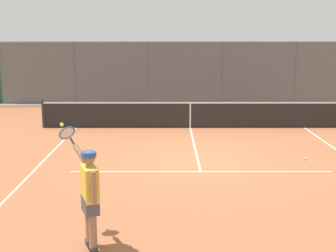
% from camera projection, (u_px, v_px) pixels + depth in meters
% --- Properties ---
extents(ground_plane, '(60.00, 60.00, 0.00)m').
position_uv_depth(ground_plane, '(198.00, 160.00, 12.86)').
color(ground_plane, '#A8603D').
extents(court_line_markings, '(8.55, 10.24, 0.01)m').
position_uv_depth(court_line_markings, '(202.00, 175.00, 11.43)').
color(court_line_markings, white).
rests_on(court_line_markings, ground).
extents(fence_backdrop, '(20.40, 1.37, 3.08)m').
position_uv_depth(fence_backdrop, '(185.00, 76.00, 22.56)').
color(fence_backdrop, '#565B60').
rests_on(fence_backdrop, ground).
extents(tennis_net, '(10.99, 0.09, 1.07)m').
position_uv_depth(tennis_net, '(190.00, 115.00, 17.14)').
color(tennis_net, '#2D2D2D').
rests_on(tennis_net, ground).
extents(tennis_player, '(0.83, 1.20, 1.93)m').
position_uv_depth(tennis_player, '(89.00, 193.00, 7.34)').
color(tennis_player, black).
rests_on(tennis_player, ground).
extents(tennis_ball_by_sideline, '(0.07, 0.07, 0.07)m').
position_uv_depth(tennis_ball_by_sideline, '(305.00, 159.00, 12.82)').
color(tennis_ball_by_sideline, '#D6E042').
rests_on(tennis_ball_by_sideline, ground).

